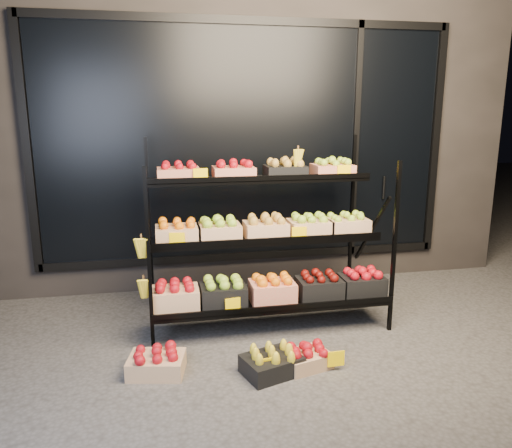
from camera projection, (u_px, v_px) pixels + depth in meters
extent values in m
plane|color=#514F4C|center=(282.00, 350.00, 4.06)|extent=(24.00, 24.00, 0.00)
cube|color=#2D2826|center=(232.00, 122.00, 6.14)|extent=(6.00, 2.00, 3.50)
cube|color=black|center=(247.00, 144.00, 5.21)|extent=(4.20, 0.04, 2.40)
cube|color=black|center=(247.00, 255.00, 5.47)|extent=(4.30, 0.06, 0.08)
cube|color=black|center=(246.00, 20.00, 4.91)|extent=(4.30, 0.06, 0.08)
cube|color=black|center=(27.00, 147.00, 4.78)|extent=(0.08, 0.06, 2.50)
cube|color=black|center=(435.00, 141.00, 5.60)|extent=(0.08, 0.06, 2.50)
cube|color=black|center=(355.00, 143.00, 5.42)|extent=(0.06, 0.06, 2.50)
cylinder|color=black|center=(384.00, 187.00, 5.57)|extent=(0.02, 0.02, 0.25)
cube|color=black|center=(149.00, 263.00, 3.86)|extent=(0.03, 0.03, 1.50)
cube|color=black|center=(394.00, 249.00, 4.25)|extent=(0.03, 0.03, 1.50)
cube|color=black|center=(150.00, 225.00, 4.77)|extent=(0.03, 0.03, 1.66)
cube|color=black|center=(352.00, 216.00, 5.16)|extent=(0.03, 0.03, 1.66)
cube|color=black|center=(272.00, 303.00, 4.33)|extent=(2.05, 0.42, 0.03)
cube|color=black|center=(278.00, 308.00, 4.13)|extent=(2.05, 0.02, 0.05)
cube|color=black|center=(265.00, 239.00, 4.50)|extent=(2.05, 0.40, 0.03)
cube|color=black|center=(270.00, 241.00, 4.31)|extent=(2.05, 0.02, 0.05)
cube|color=black|center=(259.00, 179.00, 4.67)|extent=(2.05, 0.40, 0.03)
cube|color=black|center=(263.00, 178.00, 4.48)|extent=(2.05, 0.02, 0.05)
cube|color=tan|center=(178.00, 174.00, 4.52)|extent=(0.38, 0.28, 0.11)
ellipsoid|color=#B20C1E|center=(178.00, 165.00, 4.50)|extent=(0.32, 0.24, 0.07)
cube|color=tan|center=(234.00, 173.00, 4.61)|extent=(0.38, 0.28, 0.11)
ellipsoid|color=#B20C1E|center=(234.00, 163.00, 4.59)|extent=(0.32, 0.24, 0.07)
cube|color=black|center=(285.00, 171.00, 4.71)|extent=(0.38, 0.28, 0.11)
ellipsoid|color=#B28532|center=(285.00, 162.00, 4.69)|extent=(0.32, 0.24, 0.07)
cube|color=tan|center=(332.00, 170.00, 4.80)|extent=(0.38, 0.28, 0.11)
ellipsoid|color=#9FC932|center=(333.00, 161.00, 4.78)|extent=(0.32, 0.24, 0.07)
cube|color=tan|center=(178.00, 234.00, 4.33)|extent=(0.38, 0.28, 0.14)
ellipsoid|color=orange|center=(177.00, 223.00, 4.31)|extent=(0.32, 0.24, 0.07)
cube|color=tan|center=(219.00, 232.00, 4.40)|extent=(0.38, 0.28, 0.14)
ellipsoid|color=#9FC932|center=(219.00, 221.00, 4.38)|extent=(0.32, 0.24, 0.07)
cube|color=tan|center=(266.00, 230.00, 4.48)|extent=(0.38, 0.28, 0.14)
ellipsoid|color=#B28532|center=(266.00, 219.00, 4.46)|extent=(0.32, 0.24, 0.07)
cube|color=tan|center=(310.00, 228.00, 4.56)|extent=(0.38, 0.28, 0.14)
ellipsoid|color=#9FC932|center=(310.00, 217.00, 4.54)|extent=(0.32, 0.24, 0.07)
cube|color=tan|center=(347.00, 226.00, 4.63)|extent=(0.38, 0.28, 0.14)
ellipsoid|color=#9FC932|center=(347.00, 215.00, 4.61)|extent=(0.32, 0.24, 0.07)
cube|color=tan|center=(176.00, 299.00, 4.15)|extent=(0.38, 0.28, 0.18)
ellipsoid|color=#B20C1E|center=(175.00, 285.00, 4.12)|extent=(0.32, 0.24, 0.07)
cube|color=black|center=(223.00, 295.00, 4.22)|extent=(0.38, 0.28, 0.18)
ellipsoid|color=#9FC932|center=(223.00, 282.00, 4.20)|extent=(0.32, 0.24, 0.07)
cube|color=tan|center=(272.00, 292.00, 4.31)|extent=(0.38, 0.28, 0.18)
ellipsoid|color=orange|center=(273.00, 279.00, 4.28)|extent=(0.32, 0.24, 0.07)
cube|color=black|center=(319.00, 289.00, 4.39)|extent=(0.38, 0.28, 0.18)
ellipsoid|color=#5E0B07|center=(320.00, 276.00, 4.36)|extent=(0.32, 0.24, 0.07)
cube|color=black|center=(361.00, 285.00, 4.46)|extent=(0.38, 0.28, 0.18)
ellipsoid|color=#B20C1E|center=(362.00, 273.00, 4.43)|extent=(0.32, 0.24, 0.07)
ellipsoid|color=yellow|center=(141.00, 237.00, 3.82)|extent=(0.14, 0.08, 0.22)
ellipsoid|color=yellow|center=(143.00, 278.00, 3.90)|extent=(0.14, 0.08, 0.22)
ellipsoid|color=yellow|center=(298.00, 148.00, 4.58)|extent=(0.14, 0.08, 0.22)
cube|color=#FFCE00|center=(177.00, 240.00, 4.19)|extent=(0.13, 0.01, 0.12)
cube|color=#FFCE00|center=(299.00, 234.00, 4.39)|extent=(0.13, 0.01, 0.12)
cube|color=#FFCE00|center=(344.00, 171.00, 4.66)|extent=(0.13, 0.01, 0.12)
cube|color=#FFCE00|center=(200.00, 175.00, 4.41)|extent=(0.13, 0.01, 0.12)
cube|color=#FFCE00|center=(233.00, 305.00, 4.10)|extent=(0.13, 0.01, 0.12)
cube|color=#FFCE00|center=(269.00, 371.00, 3.62)|extent=(0.13, 0.01, 0.12)
cube|color=#FFCE00|center=(336.00, 364.00, 3.72)|extent=(0.13, 0.01, 0.12)
cube|color=tan|center=(157.00, 365.00, 3.69)|extent=(0.45, 0.37, 0.14)
ellipsoid|color=#B20C1E|center=(156.00, 353.00, 3.66)|extent=(0.38, 0.31, 0.07)
cube|color=black|center=(272.00, 365.00, 3.68)|extent=(0.48, 0.42, 0.14)
ellipsoid|color=yellow|center=(272.00, 353.00, 3.66)|extent=(0.41, 0.35, 0.07)
cube|color=tan|center=(306.00, 360.00, 3.78)|extent=(0.40, 0.34, 0.12)
ellipsoid|color=#B20C1E|center=(306.00, 349.00, 3.76)|extent=(0.34, 0.28, 0.07)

